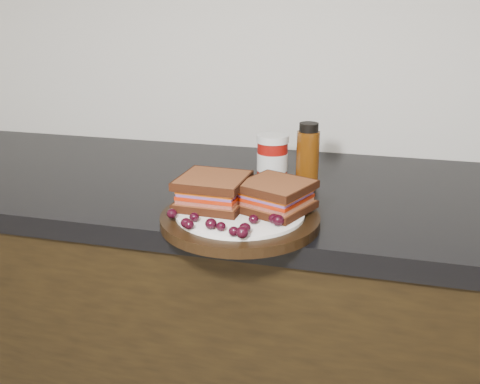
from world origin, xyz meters
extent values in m
cube|color=black|center=(0.00, 1.70, 0.43)|extent=(3.96, 0.58, 0.86)
cube|color=black|center=(0.00, 1.70, 0.88)|extent=(3.98, 0.60, 0.04)
cylinder|color=black|center=(0.19, 1.47, 0.91)|extent=(0.28, 0.28, 0.02)
ellipsoid|color=black|center=(0.08, 1.41, 0.93)|extent=(0.02, 0.02, 0.02)
ellipsoid|color=black|center=(0.12, 1.40, 0.93)|extent=(0.02, 0.02, 0.02)
ellipsoid|color=black|center=(0.12, 1.37, 0.93)|extent=(0.02, 0.02, 0.02)
ellipsoid|color=black|center=(0.13, 1.37, 0.93)|extent=(0.02, 0.02, 0.02)
ellipsoid|color=black|center=(0.16, 1.38, 0.93)|extent=(0.02, 0.02, 0.02)
ellipsoid|color=black|center=(0.18, 1.38, 0.93)|extent=(0.02, 0.02, 0.01)
ellipsoid|color=black|center=(0.20, 1.36, 0.93)|extent=(0.02, 0.02, 0.02)
ellipsoid|color=black|center=(0.22, 1.36, 0.93)|extent=(0.02, 0.02, 0.02)
ellipsoid|color=black|center=(0.22, 1.38, 0.93)|extent=(0.02, 0.02, 0.02)
ellipsoid|color=black|center=(0.22, 1.42, 0.93)|extent=(0.02, 0.02, 0.02)
ellipsoid|color=black|center=(0.26, 1.42, 0.93)|extent=(0.02, 0.02, 0.02)
ellipsoid|color=black|center=(0.25, 1.43, 0.93)|extent=(0.02, 0.02, 0.02)
ellipsoid|color=black|center=(0.27, 1.44, 0.93)|extent=(0.02, 0.02, 0.02)
ellipsoid|color=black|center=(0.28, 1.47, 0.93)|extent=(0.02, 0.02, 0.02)
ellipsoid|color=black|center=(0.25, 1.49, 0.93)|extent=(0.02, 0.02, 0.01)
ellipsoid|color=black|center=(0.23, 1.48, 0.93)|extent=(0.02, 0.02, 0.02)
ellipsoid|color=black|center=(0.14, 1.52, 0.93)|extent=(0.02, 0.02, 0.02)
ellipsoid|color=black|center=(0.13, 1.50, 0.93)|extent=(0.02, 0.02, 0.02)
ellipsoid|color=black|center=(0.10, 1.51, 0.93)|extent=(0.02, 0.02, 0.02)
ellipsoid|color=black|center=(0.10, 1.50, 0.93)|extent=(0.02, 0.02, 0.02)
ellipsoid|color=black|center=(0.13, 1.46, 0.93)|extent=(0.02, 0.02, 0.02)
ellipsoid|color=black|center=(0.11, 1.45, 0.93)|extent=(0.02, 0.02, 0.02)
ellipsoid|color=black|center=(0.13, 1.50, 0.93)|extent=(0.02, 0.02, 0.01)
ellipsoid|color=black|center=(0.11, 1.51, 0.93)|extent=(0.02, 0.02, 0.02)
ellipsoid|color=black|center=(0.10, 1.47, 0.93)|extent=(0.02, 0.02, 0.02)
cylinder|color=maroon|center=(0.19, 1.73, 0.95)|extent=(0.09, 0.09, 0.10)
cylinder|color=#532908|center=(0.27, 1.72, 0.97)|extent=(0.06, 0.06, 0.13)
camera|label=1|loc=(0.41, 0.62, 1.26)|focal=40.00mm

